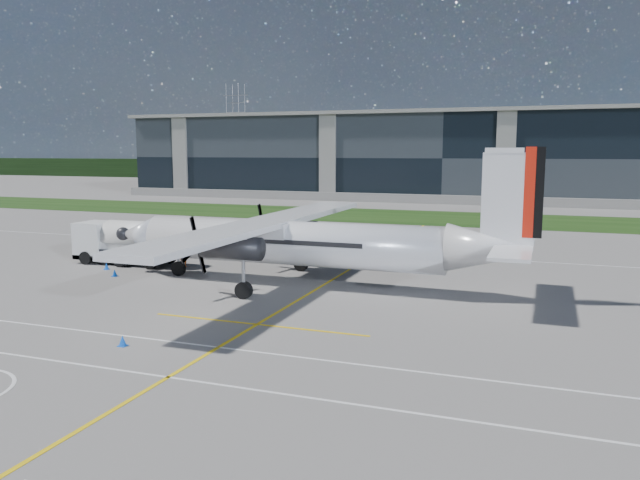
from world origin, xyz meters
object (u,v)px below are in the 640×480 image
(fuel_tanker_truck, at_px, (121,242))
(baggage_tug, at_px, (122,252))
(pylon_west, at_px, (236,131))
(safety_cone_nose_port, at_px, (115,273))
(ground_crew_person, at_px, (184,254))
(safety_cone_fwd, at_px, (106,266))
(safety_cone_stbdwing, at_px, (347,247))
(safety_cone_portwing, at_px, (122,341))
(turboprop_aircraft, at_px, (305,218))

(fuel_tanker_truck, relative_size, baggage_tug, 2.86)
(pylon_west, xyz_separation_m, safety_cone_nose_port, (68.13, -148.34, -14.75))
(pylon_west, relative_size, fuel_tanker_truck, 3.29)
(pylon_west, bearing_deg, fuel_tanker_truck, -65.57)
(pylon_west, height_order, ground_crew_person, pylon_west)
(safety_cone_fwd, relative_size, safety_cone_stbdwing, 1.00)
(safety_cone_portwing, distance_m, safety_cone_stbdwing, 30.17)
(baggage_tug, distance_m, ground_crew_person, 5.23)
(ground_crew_person, height_order, safety_cone_stbdwing, ground_crew_person)
(fuel_tanker_truck, relative_size, safety_cone_stbdwing, 18.26)
(safety_cone_nose_port, relative_size, safety_cone_stbdwing, 1.00)
(fuel_tanker_truck, distance_m, safety_cone_portwing, 21.99)
(turboprop_aircraft, relative_size, ground_crew_person, 15.36)
(pylon_west, height_order, fuel_tanker_truck, pylon_west)
(fuel_tanker_truck, height_order, baggage_tug, fuel_tanker_truck)
(turboprop_aircraft, distance_m, ground_crew_person, 12.09)
(pylon_west, height_order, safety_cone_fwd, pylon_west)
(safety_cone_portwing, bearing_deg, safety_cone_nose_port, 129.41)
(turboprop_aircraft, xyz_separation_m, safety_cone_nose_port, (-13.82, -1.76, -4.27))
(fuel_tanker_truck, relative_size, safety_cone_portwing, 18.26)
(fuel_tanker_truck, bearing_deg, turboprop_aircraft, -9.02)
(pylon_west, relative_size, safety_cone_portwing, 60.00)
(turboprop_aircraft, bearing_deg, pylon_west, 119.21)
(turboprop_aircraft, relative_size, safety_cone_fwd, 60.31)
(fuel_tanker_truck, bearing_deg, safety_cone_nose_port, -57.97)
(baggage_tug, relative_size, safety_cone_stbdwing, 6.38)
(turboprop_aircraft, xyz_separation_m, safety_cone_portwing, (-3.16, -14.74, -4.27))
(safety_cone_fwd, bearing_deg, baggage_tug, 97.53)
(pylon_west, relative_size, turboprop_aircraft, 0.99)
(safety_cone_fwd, bearing_deg, turboprop_aircraft, -0.46)
(pylon_west, bearing_deg, safety_cone_nose_port, -65.33)
(baggage_tug, distance_m, safety_cone_fwd, 2.38)
(safety_cone_portwing, bearing_deg, pylon_west, 116.03)
(ground_crew_person, relative_size, safety_cone_fwd, 3.93)
(baggage_tug, height_order, ground_crew_person, ground_crew_person)
(baggage_tug, relative_size, ground_crew_person, 1.63)
(pylon_west, height_order, safety_cone_nose_port, pylon_west)
(ground_crew_person, relative_size, safety_cone_stbdwing, 3.93)
(pylon_west, bearing_deg, safety_cone_stbdwing, -58.66)
(safety_cone_fwd, distance_m, safety_cone_stbdwing, 20.71)
(safety_cone_nose_port, bearing_deg, ground_crew_person, 60.90)
(pylon_west, height_order, turboprop_aircraft, pylon_west)
(safety_cone_nose_port, distance_m, safety_cone_portwing, 16.79)
(pylon_west, bearing_deg, ground_crew_person, -63.76)
(safety_cone_nose_port, bearing_deg, pylon_west, 114.67)
(fuel_tanker_truck, relative_size, safety_cone_fwd, 18.26)
(pylon_west, distance_m, safety_cone_portwing, 180.14)
(fuel_tanker_truck, xyz_separation_m, safety_cone_fwd, (0.51, -2.50, -1.46))
(fuel_tanker_truck, distance_m, safety_cone_nose_port, 5.38)
(turboprop_aircraft, height_order, safety_cone_nose_port, turboprop_aircraft)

